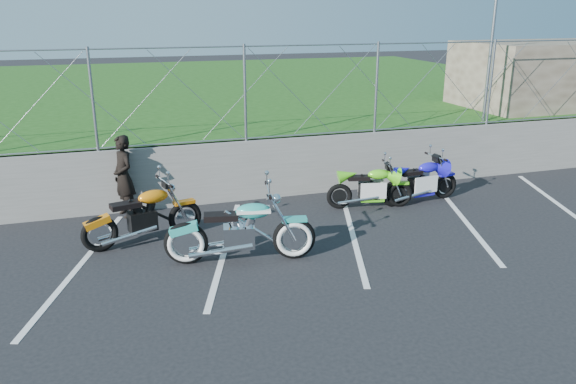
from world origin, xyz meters
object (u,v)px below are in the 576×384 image
object	(u,v)px
cruiser_turquoise	(242,233)
sportbike_blue	(421,183)
person_standing	(124,176)
sportbike_green	(371,189)
naked_orange	(145,217)

from	to	relation	value
cruiser_turquoise	sportbike_blue	distance (m)	4.68
cruiser_turquoise	person_standing	size ratio (longest dim) A/B	1.50
person_standing	cruiser_turquoise	bearing A→B (deg)	10.27
sportbike_blue	person_standing	bearing A→B (deg)	164.18
sportbike_blue	person_standing	xyz separation A→B (m)	(-6.07, 1.05, 0.39)
cruiser_turquoise	sportbike_green	bearing A→B (deg)	40.03
sportbike_blue	person_standing	size ratio (longest dim) A/B	1.17
cruiser_turquoise	sportbike_blue	bearing A→B (deg)	32.93
sportbike_green	person_standing	distance (m)	5.02
cruiser_turquoise	sportbike_green	xyz separation A→B (m)	(3.15, 1.77, -0.09)
sportbike_blue	person_standing	distance (m)	6.17
sportbike_blue	sportbike_green	bearing A→B (deg)	173.93
sportbike_blue	naked_orange	bearing A→B (deg)	178.67
sportbike_green	sportbike_blue	size ratio (longest dim) A/B	0.94
cruiser_turquoise	sportbike_blue	world-z (taller)	cruiser_turquoise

